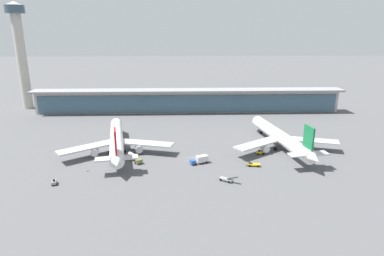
# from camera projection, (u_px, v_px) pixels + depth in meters

# --- Properties ---
(ground_plane) EXTENTS (1200.00, 1200.00, 0.00)m
(ground_plane) POSITION_uv_depth(u_px,v_px,m) (194.00, 158.00, 136.42)
(ground_plane) COLOR #515154
(airliner_left_stand) EXTENTS (47.90, 63.05, 16.87)m
(airliner_left_stand) POSITION_uv_depth(u_px,v_px,m) (117.00, 140.00, 142.32)
(airliner_left_stand) COLOR white
(airliner_left_stand) RESTS_ON ground
(airliner_centre_stand) EXTENTS (48.17, 63.22, 16.87)m
(airliner_centre_stand) POSITION_uv_depth(u_px,v_px,m) (281.00, 137.00, 146.52)
(airliner_centre_stand) COLOR white
(airliner_centre_stand) RESTS_ON ground
(service_truck_near_nose_olive) EXTENTS (6.94, 8.24, 2.95)m
(service_truck_near_nose_olive) POSITION_uv_depth(u_px,v_px,m) (134.00, 157.00, 133.22)
(service_truck_near_nose_olive) COLOR olive
(service_truck_near_nose_olive) RESTS_ON ground
(service_truck_under_wing_grey) EXTENTS (2.50, 3.25, 2.05)m
(service_truck_under_wing_grey) POSITION_uv_depth(u_px,v_px,m) (54.00, 182.00, 112.98)
(service_truck_under_wing_grey) COLOR gray
(service_truck_under_wing_grey) RESTS_ON ground
(service_truck_mid_apron_blue) EXTENTS (7.62, 4.97, 3.10)m
(service_truck_mid_apron_blue) POSITION_uv_depth(u_px,v_px,m) (200.00, 159.00, 130.95)
(service_truck_mid_apron_blue) COLOR #234C9E
(service_truck_mid_apron_blue) RESTS_ON ground
(service_truck_by_tail_grey) EXTENTS (6.33, 5.03, 2.70)m
(service_truck_by_tail_grey) POSITION_uv_depth(u_px,v_px,m) (227.00, 179.00, 115.34)
(service_truck_by_tail_grey) COLOR gray
(service_truck_by_tail_grey) RESTS_ON ground
(service_truck_on_taxiway_yellow) EXTENTS (3.14, 2.23, 2.05)m
(service_truck_on_taxiway_yellow) POSITION_uv_depth(u_px,v_px,m) (260.00, 152.00, 140.86)
(service_truck_on_taxiway_yellow) COLOR yellow
(service_truck_on_taxiway_yellow) RESTS_ON ground
(service_truck_at_far_stand_yellow) EXTENTS (6.93, 2.59, 2.70)m
(service_truck_at_far_stand_yellow) POSITION_uv_depth(u_px,v_px,m) (253.00, 164.00, 128.33)
(service_truck_at_far_stand_yellow) COLOR yellow
(service_truck_at_far_stand_yellow) RESTS_ON ground
(terminal_building) EXTENTS (198.15, 12.80, 15.20)m
(terminal_building) POSITION_uv_depth(u_px,v_px,m) (189.00, 100.00, 212.86)
(terminal_building) COLOR #B2ADA3
(terminal_building) RESTS_ON ground
(control_tower) EXTENTS (12.00, 12.00, 74.34)m
(control_tower) POSITION_uv_depth(u_px,v_px,m) (20.00, 48.00, 215.05)
(control_tower) COLOR #B2ADA3
(control_tower) RESTS_ON ground
(safety_cone_alpha) EXTENTS (0.62, 0.62, 0.70)m
(safety_cone_alpha) POSITION_uv_depth(u_px,v_px,m) (88.00, 170.00, 123.90)
(safety_cone_alpha) COLOR orange
(safety_cone_alpha) RESTS_ON ground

